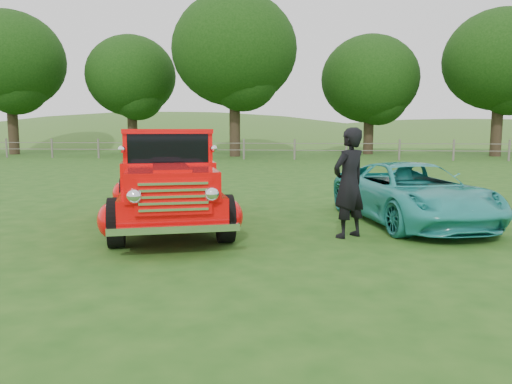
# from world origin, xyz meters

# --- Properties ---
(ground) EXTENTS (140.00, 140.00, 0.00)m
(ground) POSITION_xyz_m (0.00, 0.00, 0.00)
(ground) COLOR #1F4C14
(ground) RESTS_ON ground
(distant_hills) EXTENTS (116.00, 60.00, 18.00)m
(distant_hills) POSITION_xyz_m (-4.08, 59.46, -4.55)
(distant_hills) COLOR #355B21
(distant_hills) RESTS_ON ground
(fence_line) EXTENTS (48.00, 0.12, 1.20)m
(fence_line) POSITION_xyz_m (0.00, 22.00, 0.60)
(fence_line) COLOR #6A6359
(fence_line) RESTS_ON ground
(tree_far_west) EXTENTS (7.60, 7.60, 9.93)m
(tree_far_west) POSITION_xyz_m (-20.00, 26.00, 6.49)
(tree_far_west) COLOR #2E2417
(tree_far_west) RESTS_ON ground
(tree_mid_west) EXTENTS (6.40, 6.40, 8.46)m
(tree_mid_west) POSITION_xyz_m (-12.00, 28.00, 5.55)
(tree_mid_west) COLOR #2E2417
(tree_mid_west) RESTS_ON ground
(tree_near_west) EXTENTS (8.00, 8.00, 10.42)m
(tree_near_west) POSITION_xyz_m (-4.00, 25.00, 6.80)
(tree_near_west) COLOR #2E2417
(tree_near_west) RESTS_ON ground
(tree_near_east) EXTENTS (6.80, 6.80, 8.33)m
(tree_near_east) POSITION_xyz_m (5.00, 29.00, 5.25)
(tree_near_east) COLOR #2E2417
(tree_near_east) RESTS_ON ground
(tree_mid_east) EXTENTS (7.20, 7.20, 9.44)m
(tree_mid_east) POSITION_xyz_m (13.00, 27.00, 6.17)
(tree_mid_east) COLOR #2E2417
(tree_mid_east) RESTS_ON ground
(red_pickup) EXTENTS (3.31, 5.28, 1.78)m
(red_pickup) POSITION_xyz_m (-1.61, 1.45, 0.80)
(red_pickup) COLOR black
(red_pickup) RESTS_ON ground
(teal_sedan) EXTENTS (2.98, 4.48, 1.14)m
(teal_sedan) POSITION_xyz_m (2.89, 2.26, 0.57)
(teal_sedan) COLOR teal
(teal_sedan) RESTS_ON ground
(man) EXTENTS (0.78, 0.77, 1.81)m
(man) POSITION_xyz_m (1.61, 0.86, 0.90)
(man) COLOR black
(man) RESTS_ON ground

